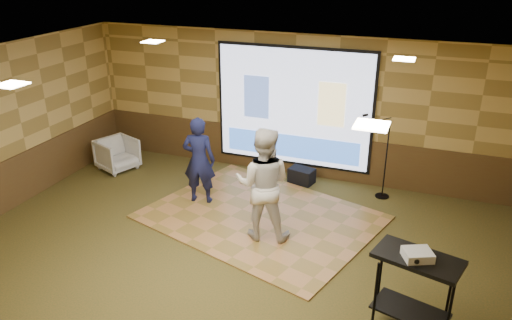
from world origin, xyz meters
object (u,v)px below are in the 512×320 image
at_px(projector, 418,255).
at_px(duffel_bag, 302,176).
at_px(mic_stand, 381,173).
at_px(player_left, 199,160).
at_px(projector_screen, 293,109).
at_px(banquet_chair, 117,154).
at_px(av_table, 415,278).
at_px(dance_floor, 261,217).
at_px(player_right, 263,184).

distance_m(projector, duffel_bag, 4.60).
xyz_separation_m(mic_stand, duffel_bag, (-1.61, 0.07, -0.34)).
height_order(player_left, duffel_bag, player_left).
distance_m(projector_screen, mic_stand, 2.21).
bearing_deg(banquet_chair, mic_stand, -61.15).
bearing_deg(av_table, duffel_bag, 123.59).
relative_size(av_table, duffel_bag, 2.15).
height_order(dance_floor, duffel_bag, duffel_bag).
xyz_separation_m(player_left, mic_stand, (3.20, 1.45, -0.38)).
bearing_deg(mic_stand, duffel_bag, -170.66).
height_order(dance_floor, av_table, av_table).
relative_size(banquet_chair, duffel_bag, 1.53).
xyz_separation_m(dance_floor, mic_stand, (1.91, 1.63, 0.48)).
distance_m(projector, banquet_chair, 7.17).
xyz_separation_m(dance_floor, player_right, (0.26, -0.60, 0.98)).
xyz_separation_m(av_table, mic_stand, (-0.86, 3.65, -0.29)).
height_order(player_left, projector, player_left).
height_order(projector, mic_stand, mic_stand).
xyz_separation_m(projector_screen, banquet_chair, (-3.66, -1.10, -1.12)).
xyz_separation_m(dance_floor, duffel_bag, (0.29, 1.69, 0.14)).
distance_m(projector_screen, duffel_bag, 1.40).
relative_size(mic_stand, banquet_chair, 2.17).
xyz_separation_m(player_right, av_table, (2.51, -1.43, -0.21)).
bearing_deg(dance_floor, mic_stand, 40.45).
xyz_separation_m(projector_screen, mic_stand, (1.94, -0.42, -0.98)).
distance_m(projector_screen, projector, 4.98).
xyz_separation_m(dance_floor, banquet_chair, (-3.70, 0.94, 0.34)).
bearing_deg(banquet_chair, player_right, -89.37).
bearing_deg(mic_stand, player_right, -114.86).
bearing_deg(mic_stand, av_table, -65.08).
distance_m(player_right, duffel_bag, 2.44).
distance_m(projector, mic_stand, 3.85).
bearing_deg(projector, mic_stand, 78.13).
bearing_deg(duffel_bag, dance_floor, -99.87).
relative_size(projector_screen, duffel_bag, 6.59).
bearing_deg(projector, projector_screen, 99.34).
xyz_separation_m(projector_screen, av_table, (2.80, -4.07, -0.69)).
bearing_deg(player_right, dance_floor, -76.45).
distance_m(player_left, projector, 4.64).
bearing_deg(duffel_bag, player_right, -90.91).
relative_size(dance_floor, mic_stand, 2.33).
bearing_deg(projector, player_left, 126.15).
height_order(projector_screen, player_left, projector_screen).
height_order(projector_screen, banquet_chair, projector_screen).
relative_size(dance_floor, player_left, 2.31).
distance_m(projector_screen, av_table, 4.99).
xyz_separation_m(dance_floor, projector, (2.75, -2.07, 1.13)).
height_order(projector_screen, player_right, projector_screen).
height_order(player_left, av_table, player_left).
bearing_deg(duffel_bag, projector_screen, 133.05).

